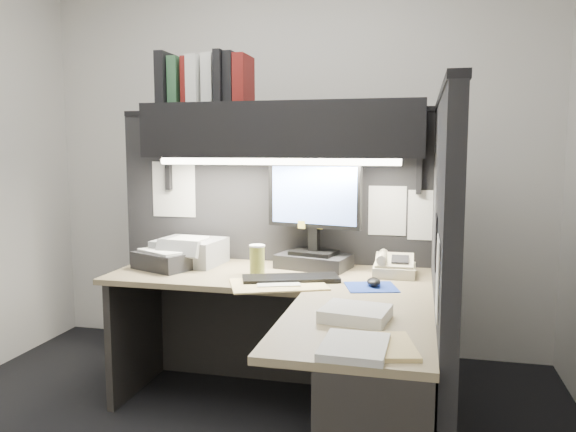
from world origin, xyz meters
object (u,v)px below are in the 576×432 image
(desk, at_px, (308,370))
(overhead_shelf, at_px, (282,130))
(telephone, at_px, (394,267))
(printer, at_px, (190,252))
(monitor, at_px, (314,227))
(notebook_stack, at_px, (167,260))
(coffee_cup, at_px, (257,261))
(keyboard, at_px, (291,279))

(desk, relative_size, overhead_shelf, 1.10)
(telephone, xyz_separation_m, printer, (-1.18, 0.03, 0.03))
(monitor, distance_m, notebook_stack, 0.84)
(desk, xyz_separation_m, printer, (-0.84, 0.71, 0.36))
(printer, bearing_deg, notebook_stack, -113.80)
(coffee_cup, bearing_deg, keyboard, -26.29)
(monitor, bearing_deg, coffee_cup, -125.70)
(monitor, relative_size, telephone, 2.61)
(overhead_shelf, distance_m, printer, 0.89)
(telephone, height_order, printer, printer)
(telephone, relative_size, notebook_stack, 0.71)
(notebook_stack, bearing_deg, overhead_shelf, 16.61)
(telephone, distance_m, printer, 1.18)
(telephone, bearing_deg, coffee_cup, -168.76)
(overhead_shelf, xyz_separation_m, notebook_stack, (-0.62, -0.19, -0.72))
(overhead_shelf, xyz_separation_m, telephone, (0.63, -0.08, -0.73))
(notebook_stack, bearing_deg, monitor, 13.47)
(desk, height_order, notebook_stack, notebook_stack)
(overhead_shelf, distance_m, coffee_cup, 0.74)
(desk, xyz_separation_m, coffee_cup, (-0.38, 0.53, 0.36))
(desk, height_order, telephone, telephone)
(desk, xyz_separation_m, overhead_shelf, (-0.30, 0.75, 1.06))
(desk, distance_m, overhead_shelf, 1.33)
(desk, relative_size, monitor, 2.86)
(telephone, bearing_deg, keyboard, -154.09)
(telephone, xyz_separation_m, coffee_cup, (-0.71, -0.15, 0.03))
(overhead_shelf, xyz_separation_m, keyboard, (0.13, -0.33, -0.76))
(overhead_shelf, height_order, coffee_cup, overhead_shelf)
(monitor, relative_size, notebook_stack, 1.86)
(overhead_shelf, bearing_deg, notebook_stack, -163.39)
(keyboard, relative_size, telephone, 2.15)
(desk, height_order, coffee_cup, coffee_cup)
(overhead_shelf, distance_m, telephone, 0.97)
(monitor, bearing_deg, telephone, 2.37)
(monitor, bearing_deg, overhead_shelf, -165.03)
(telephone, relative_size, coffee_cup, 1.51)
(desk, distance_m, telephone, 0.82)
(telephone, bearing_deg, overhead_shelf, 172.56)
(desk, bearing_deg, monitor, 99.03)
(coffee_cup, bearing_deg, notebook_stack, 175.74)
(telephone, xyz_separation_m, notebook_stack, (-1.25, -0.11, 0.00))
(overhead_shelf, xyz_separation_m, printer, (-0.54, -0.05, -0.70))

